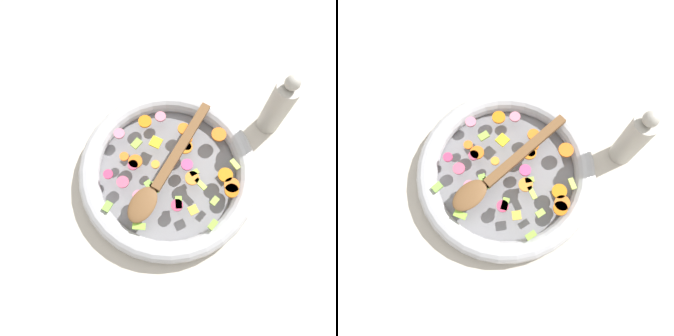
% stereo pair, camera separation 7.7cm
% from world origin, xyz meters
% --- Properties ---
extents(ground_plane, '(4.00, 4.00, 0.00)m').
position_xyz_m(ground_plane, '(0.00, 0.00, 0.00)').
color(ground_plane, beige).
extents(skillet, '(0.43, 0.43, 0.05)m').
position_xyz_m(skillet, '(0.00, 0.00, 0.02)').
color(skillet, slate).
rests_on(skillet, ground_plane).
extents(chopped_vegetables, '(0.33, 0.34, 0.01)m').
position_xyz_m(chopped_vegetables, '(-0.01, 0.01, 0.05)').
color(chopped_vegetables, orange).
rests_on(chopped_vegetables, skillet).
extents(wooden_spoon, '(0.34, 0.06, 0.01)m').
position_xyz_m(wooden_spoon, '(0.02, 0.00, 0.06)').
color(wooden_spoon, brown).
rests_on(wooden_spoon, chopped_vegetables).
extents(pepper_mill, '(0.06, 0.06, 0.21)m').
position_xyz_m(pepper_mill, '(-0.26, 0.15, 0.09)').
color(pepper_mill, '#B2ADA3').
rests_on(pepper_mill, ground_plane).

